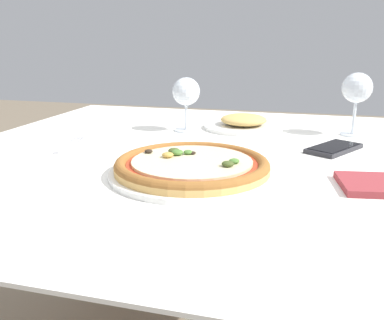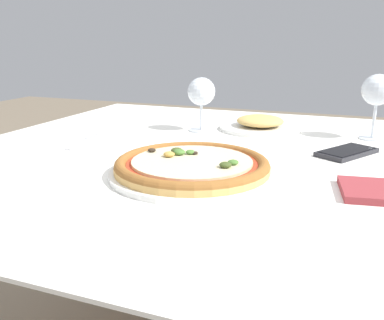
% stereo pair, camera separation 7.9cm
% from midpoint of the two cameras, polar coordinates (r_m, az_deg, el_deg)
% --- Properties ---
extents(dining_table, '(1.15, 1.13, 0.73)m').
position_cam_midpoint_polar(dining_table, '(0.98, -1.18, -3.72)').
color(dining_table, '#997047').
rests_on(dining_table, ground_plane).
extents(pizza_plate, '(0.31, 0.31, 0.04)m').
position_cam_midpoint_polar(pizza_plate, '(0.79, -2.85, -0.93)').
color(pizza_plate, white).
rests_on(pizza_plate, dining_table).
extents(fork, '(0.04, 0.17, 0.00)m').
position_cam_midpoint_polar(fork, '(1.07, -17.77, 2.07)').
color(fork, silver).
rests_on(fork, dining_table).
extents(wine_glass_far_left, '(0.08, 0.08, 0.16)m').
position_cam_midpoint_polar(wine_glass_far_left, '(1.17, 19.36, 8.84)').
color(wine_glass_far_left, silver).
rests_on(wine_glass_far_left, dining_table).
extents(wine_glass_far_right, '(0.07, 0.07, 0.15)m').
position_cam_midpoint_polar(wine_glass_far_right, '(1.16, -2.75, 8.87)').
color(wine_glass_far_right, silver).
rests_on(wine_glass_far_right, dining_table).
extents(cell_phone, '(0.13, 0.16, 0.01)m').
position_cam_midpoint_polar(cell_phone, '(1.01, 16.32, 1.50)').
color(cell_phone, '#232328').
rests_on(cell_phone, dining_table).
extents(side_plate, '(0.22, 0.22, 0.04)m').
position_cam_midpoint_polar(side_plate, '(1.21, 5.04, 4.91)').
color(side_plate, white).
rests_on(side_plate, dining_table).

